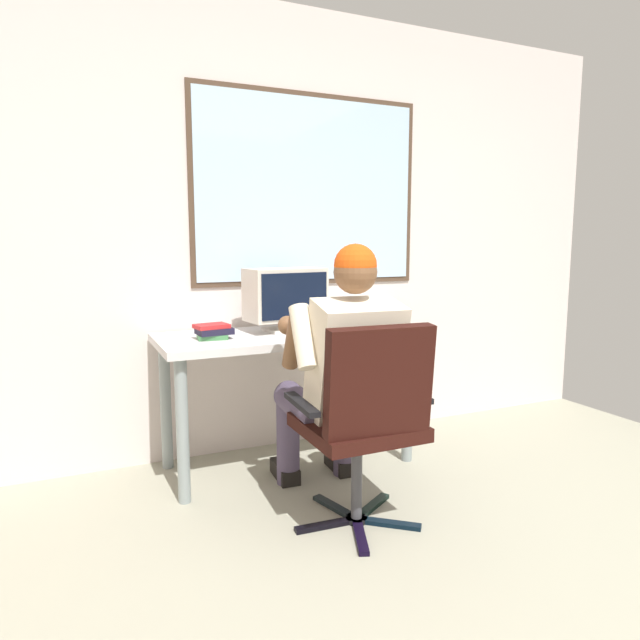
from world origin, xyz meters
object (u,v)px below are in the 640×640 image
object	(u,v)px
desk	(288,352)
person_seated	(342,373)
book_stack	(213,331)
office_chair	(367,413)
crt_monitor	(286,295)
wine_glass	(374,315)

from	to	relation	value
desk	person_seated	world-z (taller)	person_seated
desk	book_stack	world-z (taller)	book_stack
office_chair	crt_monitor	bearing A→B (deg)	91.06
office_chair	crt_monitor	distance (m)	0.99
desk	wine_glass	world-z (taller)	wine_glass
wine_glass	book_stack	distance (m)	0.91
office_chair	person_seated	distance (m)	0.29
person_seated	crt_monitor	size ratio (longest dim) A/B	2.74
person_seated	office_chair	bearing A→B (deg)	-93.29
crt_monitor	book_stack	bearing A→B (deg)	-169.85
office_chair	person_seated	xyz separation A→B (m)	(0.02, 0.27, 0.11)
person_seated	wine_glass	distance (m)	0.67
desk	book_stack	bearing A→B (deg)	-176.71
book_stack	crt_monitor	bearing A→B (deg)	10.15
desk	wine_glass	size ratio (longest dim) A/B	10.84
book_stack	wine_glass	bearing A→B (deg)	-5.69
crt_monitor	office_chair	bearing A→B (deg)	-88.94
person_seated	book_stack	size ratio (longest dim) A/B	6.31
person_seated	book_stack	xyz separation A→B (m)	(-0.47, 0.56, 0.15)
desk	crt_monitor	world-z (taller)	crt_monitor
desk	office_chair	world-z (taller)	office_chair
crt_monitor	book_stack	distance (m)	0.47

